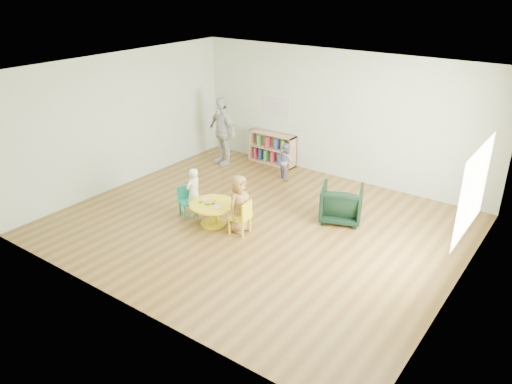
% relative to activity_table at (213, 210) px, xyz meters
% --- Properties ---
extents(room, '(7.10, 7.00, 2.80)m').
position_rel_activity_table_xyz_m(room, '(0.69, 0.45, 1.60)').
color(room, brown).
rests_on(room, ground).
extents(activity_table, '(0.84, 0.84, 0.47)m').
position_rel_activity_table_xyz_m(activity_table, '(0.00, 0.00, 0.00)').
color(activity_table, yellow).
rests_on(activity_table, ground).
extents(kid_chair_left, '(0.41, 0.41, 0.58)m').
position_rel_activity_table_xyz_m(kid_chair_left, '(-0.65, 0.02, 0.02)').
color(kid_chair_left, '#1A9278').
rests_on(kid_chair_left, ground).
extents(kid_chair_right, '(0.38, 0.38, 0.63)m').
position_rel_activity_table_xyz_m(kid_chair_right, '(0.64, 0.03, 0.04)').
color(kid_chair_right, yellow).
rests_on(kid_chair_right, ground).
extents(bookshelf, '(1.20, 0.30, 0.75)m').
position_rel_activity_table_xyz_m(bookshelf, '(-0.93, 3.31, 0.07)').
color(bookshelf, tan).
rests_on(bookshelf, ground).
extents(alphabet_poster, '(0.74, 0.01, 0.54)m').
position_rel_activity_table_xyz_m(alphabet_poster, '(-0.92, 3.43, 1.06)').
color(alphabet_poster, white).
rests_on(alphabet_poster, ground).
extents(armchair, '(0.96, 0.97, 0.69)m').
position_rel_activity_table_xyz_m(armchair, '(1.82, 1.53, 0.05)').
color(armchair, black).
rests_on(armchair, ground).
extents(child_left, '(0.24, 0.36, 0.96)m').
position_rel_activity_table_xyz_m(child_left, '(-0.52, 0.07, 0.19)').
color(child_left, white).
rests_on(child_left, ground).
extents(child_right, '(0.35, 0.53, 1.06)m').
position_rel_activity_table_xyz_m(child_right, '(0.53, 0.09, 0.24)').
color(child_right, yellow).
rests_on(child_right, ground).
extents(toddler, '(0.50, 0.48, 0.82)m').
position_rel_activity_table_xyz_m(toddler, '(-0.13, 2.66, 0.12)').
color(toddler, '#1A193E').
rests_on(toddler, ground).
extents(adult_caretaker, '(1.02, 0.62, 1.62)m').
position_rel_activity_table_xyz_m(adult_caretaker, '(-1.87, 2.57, 0.52)').
color(adult_caretaker, beige).
rests_on(adult_caretaker, ground).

